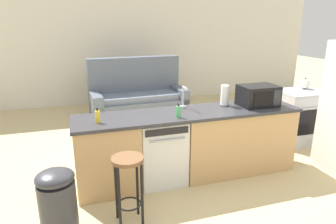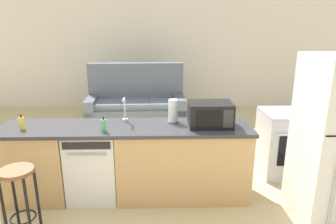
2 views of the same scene
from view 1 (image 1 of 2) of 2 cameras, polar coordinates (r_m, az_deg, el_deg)
name	(u,v)px [view 1 (image 1 of 2)]	position (r m, az deg, el deg)	size (l,w,h in m)	color
ground_plane	(178,176)	(4.14, 1.97, -12.16)	(24.00, 24.00, 0.00)	tan
wall_back	(135,50)	(7.79, -6.33, 11.58)	(10.00, 0.06, 2.60)	silver
kitchen_counter	(196,146)	(4.03, 5.26, -6.39)	(2.94, 0.66, 0.90)	tan
dishwasher	(160,150)	(3.88, -1.48, -7.27)	(0.58, 0.61, 0.84)	white
stove_range	(298,117)	(5.55, 23.52, -0.84)	(0.76, 0.68, 0.90)	#B7B7BC
microwave	(258,96)	(4.25, 16.77, 3.01)	(0.50, 0.37, 0.28)	black
sink_faucet	(183,99)	(3.95, 2.92, 2.56)	(0.07, 0.18, 0.30)	silver
paper_towel_roll	(225,96)	(4.15, 10.74, 3.08)	(0.14, 0.14, 0.28)	#4C4C51
soap_bottle	(178,112)	(3.58, 2.00, 0.06)	(0.06, 0.06, 0.18)	#4CB266
dish_soap_bottle	(98,116)	(3.49, -13.26, -0.83)	(0.06, 0.06, 0.18)	yellow
kettle	(305,84)	(5.63, 24.61, 4.90)	(0.21, 0.17, 0.19)	silver
bar_stool	(128,176)	(3.06, -7.61, -12.04)	(0.32, 0.32, 0.74)	brown
trash_bin	(58,206)	(3.06, -20.20, -16.45)	(0.35, 0.35, 0.74)	#333338
couch	(137,99)	(6.55, -5.86, 2.54)	(2.04, 0.99, 1.27)	#515B6B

